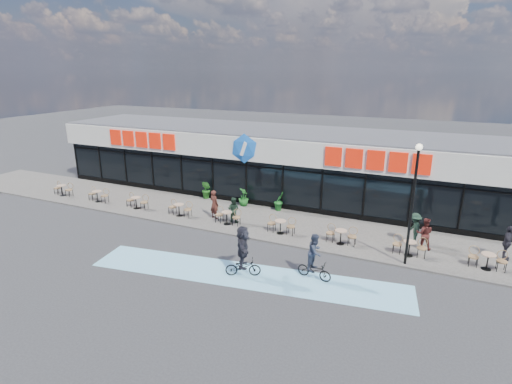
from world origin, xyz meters
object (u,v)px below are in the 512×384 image
lamp_post (413,196)px  pedestrian_b (507,243)px  potted_plant_left (206,190)px  potted_plant_mid (244,197)px  patron_right (233,210)px  pedestrian_a (415,229)px  bistro_set_0 (63,189)px  cyclist_b (315,260)px  potted_plant_right (279,201)px  patron_left (214,204)px  pedestrian_c (424,234)px  cyclist_a (243,252)px

lamp_post → pedestrian_b: bearing=29.3°
potted_plant_left → potted_plant_mid: size_ratio=1.11×
patron_right → pedestrian_b: pedestrian_b is taller
potted_plant_mid → pedestrian_a: 10.54m
bistro_set_0 → patron_right: 13.17m
potted_plant_left → pedestrian_a: size_ratio=0.77×
potted_plant_left → pedestrian_b: size_ratio=0.76×
cyclist_b → potted_plant_right: bearing=121.4°
patron_left → pedestrian_b: (14.98, 0.88, -0.04)m
potted_plant_mid → pedestrian_b: 14.52m
bistro_set_0 → patron_left: size_ratio=0.90×
bistro_set_0 → potted_plant_right: bearing=12.7°
potted_plant_right → pedestrian_b: size_ratio=0.73×
potted_plant_mid → lamp_post: bearing=-22.4°
patron_left → pedestrian_c: patron_left is taller
lamp_post → cyclist_b: 5.11m
potted_plant_mid → pedestrian_a: pedestrian_a is taller
potted_plant_mid → pedestrian_c: (10.87, -2.18, 0.24)m
potted_plant_right → patron_left: bearing=-136.1°
lamp_post → patron_left: (-10.80, 1.47, -2.39)m
potted_plant_left → cyclist_b: cyclist_b is taller
lamp_post → pedestrian_a: 3.47m
pedestrian_b → cyclist_b: bearing=134.4°
pedestrian_b → potted_plant_right: bearing=90.8°
bistro_set_0 → pedestrian_c: bearing=2.5°
patron_right → pedestrian_c: size_ratio=0.92×
patron_right → pedestrian_b: bearing=-178.0°
potted_plant_right → cyclist_b: 8.40m
bistro_set_0 → cyclist_a: bearing=-16.5°
potted_plant_mid → patron_right: size_ratio=0.77×
pedestrian_c → cyclist_b: cyclist_b is taller
patron_right → cyclist_b: bearing=143.1°
lamp_post → potted_plant_mid: 11.37m
patron_left → potted_plant_right: bearing=-116.5°
pedestrian_b → pedestrian_c: size_ratio=1.03×
potted_plant_right → patron_right: bearing=-119.9°
patron_left → patron_right: bearing=-163.1°
cyclist_b → potted_plant_mid: bearing=133.9°
cyclist_a → cyclist_b: (2.88, 1.00, -0.25)m
patron_left → pedestrian_a: patron_left is taller
potted_plant_left → potted_plant_right: (5.32, -0.11, -0.02)m
lamp_post → pedestrian_a: lamp_post is taller
pedestrian_a → cyclist_b: cyclist_b is taller
potted_plant_right → pedestrian_c: 8.79m
potted_plant_right → cyclist_a: size_ratio=0.52×
potted_plant_left → pedestrian_b: pedestrian_b is taller
potted_plant_mid → cyclist_b: bearing=-46.1°
pedestrian_a → patron_right: bearing=-100.0°
bistro_set_0 → potted_plant_left: bearing=19.9°
pedestrian_c → pedestrian_a: bearing=-45.9°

